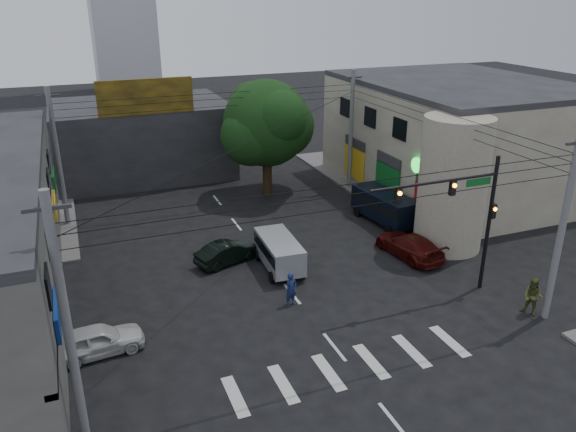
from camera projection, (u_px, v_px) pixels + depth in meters
ground at (307, 313)px, 27.31m from camera, size 160.00×160.00×0.00m
sidewalk_far_right at (415, 169)px, 48.94m from camera, size 16.00×16.00×0.15m
building_right at (455, 139)px, 43.16m from camera, size 14.00×18.00×8.00m
corner_column at (453, 184)px, 33.01m from camera, size 4.00×4.00×8.00m
building_far at (142, 138)px, 47.24m from camera, size 14.00×10.00×6.00m
billboard at (146, 97)px, 41.41m from camera, size 7.00×0.30×2.60m
street_tree at (267, 124)px, 41.28m from camera, size 6.40×6.40×8.70m
traffic_gantry at (464, 206)px, 27.30m from camera, size 7.10×0.35×7.20m
utility_pole_near_left at (67, 324)px, 18.13m from camera, size 0.32×0.32×9.20m
utility_pole_near_right at (562, 229)px, 25.29m from camera, size 0.32×0.32×9.20m
utility_pole_far_left at (58, 159)px, 35.80m from camera, size 0.32×0.32×9.20m
utility_pole_far_right at (351, 131)px, 42.96m from camera, size 0.32×0.32×9.20m
dark_sedan at (228, 252)px, 32.18m from camera, size 3.73×4.72×1.28m
white_compact at (97, 340)px, 24.04m from camera, size 2.34×4.26×1.35m
maroon_sedan at (409, 245)px, 32.93m from camera, size 3.14×5.27×1.39m
silver_minivan at (279, 254)px, 31.36m from camera, size 4.39×2.20×1.81m
navy_van at (385, 208)px, 37.62m from camera, size 5.58×3.10×2.06m
traffic_officer at (291, 289)px, 27.70m from camera, size 0.86×0.75×1.76m
pedestrian_olive at (533, 297)px, 26.86m from camera, size 1.48×1.43×1.93m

